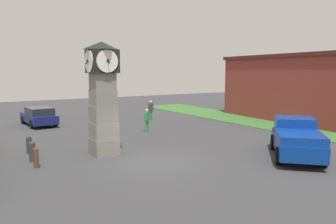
% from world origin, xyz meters
% --- Properties ---
extents(ground_plane, '(72.80, 72.80, 0.00)m').
position_xyz_m(ground_plane, '(0.00, 0.00, 0.00)').
color(ground_plane, '#38383A').
extents(clock_tower, '(1.71, 1.76, 5.58)m').
position_xyz_m(clock_tower, '(-2.42, -1.46, 2.93)').
color(clock_tower, slate).
rests_on(clock_tower, ground_plane).
extents(bollard_near_tower, '(0.28, 0.28, 0.92)m').
position_xyz_m(bollard_near_tower, '(-4.65, -4.61, 0.46)').
color(bollard_near_tower, '#333338').
rests_on(bollard_near_tower, ground_plane).
extents(bollard_mid_row, '(0.29, 0.29, 0.97)m').
position_xyz_m(bollard_mid_row, '(-2.94, -4.75, 0.49)').
color(bollard_mid_row, '#333338').
rests_on(bollard_mid_row, ground_plane).
extents(bollard_far_row, '(0.22, 0.22, 0.91)m').
position_xyz_m(bollard_far_row, '(-1.81, -4.80, 0.46)').
color(bollard_far_row, brown).
rests_on(bollard_far_row, ground_plane).
extents(car_silver_hatch, '(4.55, 2.13, 1.41)m').
position_xyz_m(car_silver_hatch, '(-13.56, -2.42, 0.73)').
color(car_silver_hatch, navy).
rests_on(car_silver_hatch, ground_plane).
extents(pickup_truck, '(4.80, 4.86, 1.85)m').
position_xyz_m(pickup_truck, '(3.08, 6.20, 0.93)').
color(pickup_truck, navy).
rests_on(pickup_truck, ground_plane).
extents(bench, '(1.39, 1.59, 0.90)m').
position_xyz_m(bench, '(0.10, 11.65, 0.52)').
color(bench, brown).
rests_on(bench, ground_plane).
extents(pedestrian_crossing_lot, '(0.31, 0.44, 1.70)m').
position_xyz_m(pedestrian_crossing_lot, '(-11.16, 6.12, 0.98)').
color(pedestrian_crossing_lot, '#338C4C').
rests_on(pedestrian_crossing_lot, ground_plane).
extents(pedestrian_by_cars, '(0.42, 0.47, 1.60)m').
position_xyz_m(pedestrian_by_cars, '(-6.69, 3.31, 0.91)').
color(pedestrian_by_cars, '#338C4C').
rests_on(pedestrian_by_cars, ground_plane).
extents(warehouse_blue_far, '(14.23, 10.71, 5.54)m').
position_xyz_m(warehouse_blue_far, '(-4.65, 18.99, 2.78)').
color(warehouse_blue_far, maroon).
rests_on(warehouse_blue_far, ground_plane).
extents(grass_verge_far, '(43.68, 4.95, 0.04)m').
position_xyz_m(grass_verge_far, '(0.62, 13.35, 0.02)').
color(grass_verge_far, '#386B2D').
rests_on(grass_verge_far, ground_plane).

